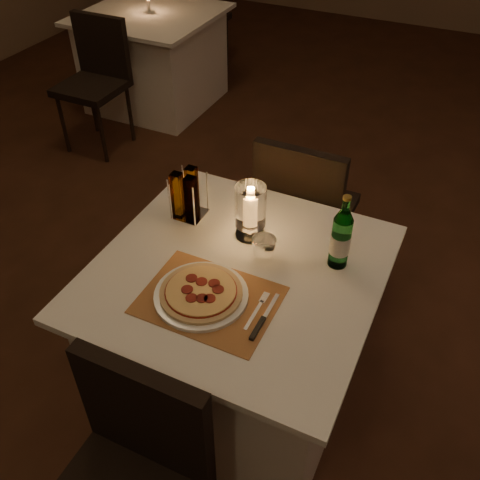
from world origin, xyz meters
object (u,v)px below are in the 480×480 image
at_px(chair_far, 303,204).
at_px(tumbler, 264,249).
at_px(main_table, 238,335).
at_px(hurricane_candle, 250,208).
at_px(neighbor_table_left, 154,59).
at_px(water_bottle, 341,238).
at_px(pizza, 201,292).
at_px(plate, 201,295).
at_px(chair_near, 132,470).

bearing_deg(chair_far, tumbler, -84.38).
bearing_deg(main_table, chair_far, 90.00).
xyz_separation_m(chair_far, hurricane_candle, (-0.04, -0.52, 0.32)).
bearing_deg(tumbler, neighbor_table_left, 130.97).
bearing_deg(water_bottle, hurricane_candle, 178.07).
xyz_separation_m(chair_far, tumbler, (0.06, -0.62, 0.24)).
bearing_deg(pizza, chair_far, 86.81).
bearing_deg(plate, water_bottle, 44.66).
relative_size(water_bottle, hurricane_candle, 1.34).
distance_m(chair_near, pizza, 0.58).
bearing_deg(hurricane_candle, neighbor_table_left, 130.76).
height_order(chair_far, water_bottle, water_bottle).
height_order(pizza, hurricane_candle, hurricane_candle).
xyz_separation_m(water_bottle, hurricane_candle, (-0.35, 0.01, 0.01)).
xyz_separation_m(water_bottle, neighbor_table_left, (-2.16, 2.11, -0.49)).
bearing_deg(chair_far, main_table, -90.00).
distance_m(chair_far, neighbor_table_left, 2.43).
xyz_separation_m(tumbler, hurricane_candle, (-0.10, 0.10, 0.09)).
distance_m(water_bottle, neighbor_table_left, 3.05).
relative_size(main_table, hurricane_candle, 4.48).
height_order(tumbler, neighbor_table_left, tumbler).
bearing_deg(neighbor_table_left, chair_near, -58.43).
bearing_deg(pizza, hurricane_candle, 88.21).
bearing_deg(chair_near, chair_far, 90.00).
height_order(water_bottle, hurricane_candle, water_bottle).
relative_size(tumbler, neighbor_table_left, 0.09).
bearing_deg(tumbler, pizza, -112.29).
distance_m(main_table, water_bottle, 0.61).
bearing_deg(plate, hurricane_candle, 88.19).
xyz_separation_m(chair_near, water_bottle, (0.31, 0.89, 0.31)).
relative_size(hurricane_candle, neighbor_table_left, 0.22).
relative_size(plate, hurricane_candle, 1.43).
bearing_deg(pizza, tumbler, 67.71).
xyz_separation_m(plate, water_bottle, (0.36, 0.36, 0.11)).
distance_m(plate, water_bottle, 0.52).
height_order(main_table, neighbor_table_left, same).
relative_size(pizza, water_bottle, 0.94).
distance_m(chair_far, tumbler, 0.67).
distance_m(main_table, chair_far, 0.74).
height_order(main_table, chair_near, chair_near).
bearing_deg(plate, neighbor_table_left, 126.04).
relative_size(pizza, hurricane_candle, 1.25).
bearing_deg(hurricane_candle, main_table, -78.67).
bearing_deg(chair_near, neighbor_table_left, 121.57).
height_order(main_table, plate, plate).
bearing_deg(chair_near, plate, 95.35).
relative_size(chair_near, chair_far, 1.00).
relative_size(chair_near, tumbler, 10.04).
bearing_deg(chair_far, hurricane_candle, -94.18).
relative_size(chair_near, pizza, 3.21).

